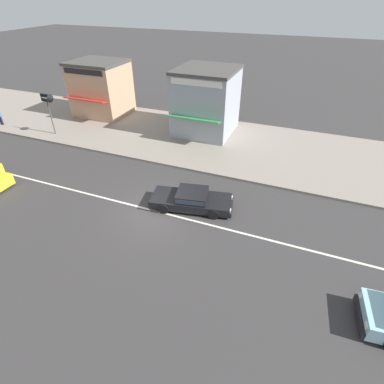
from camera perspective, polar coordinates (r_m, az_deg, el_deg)
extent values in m
plane|color=#383535|center=(17.22, -6.68, -3.70)|extent=(160.00, 160.00, 0.00)
cube|color=silver|center=(17.22, -6.68, -3.69)|extent=(50.40, 0.14, 0.01)
cube|color=gray|center=(25.04, 3.84, 9.60)|extent=(68.00, 10.00, 0.15)
cylinder|color=black|center=(22.88, -32.05, 2.11)|extent=(0.60, 0.22, 0.60)
cube|color=black|center=(17.22, -0.17, -1.73)|extent=(4.81, 2.63, 0.48)
cube|color=black|center=(16.95, 0.02, -0.52)|extent=(1.98, 1.90, 0.42)
cube|color=#28333D|center=(16.95, 0.02, -0.52)|extent=(1.92, 1.92, 0.27)
cube|color=black|center=(17.09, 7.52, -2.82)|extent=(0.45, 1.73, 0.28)
cube|color=white|center=(17.47, 7.62, -1.05)|extent=(0.12, 0.25, 0.14)
cube|color=white|center=(16.47, 7.31, -3.53)|extent=(0.12, 0.25, 0.14)
cylinder|color=black|center=(17.81, 4.79, -0.90)|extent=(0.63, 0.33, 0.60)
cylinder|color=black|center=(16.47, 4.13, -4.25)|extent=(0.63, 0.33, 0.60)
cylinder|color=black|center=(18.22, -4.04, 0.03)|extent=(0.63, 0.33, 0.60)
cylinder|color=black|center=(16.90, -5.41, -3.16)|extent=(0.63, 0.33, 0.60)
cube|color=black|center=(13.80, 29.23, -19.85)|extent=(0.29, 1.80, 0.28)
cube|color=white|center=(13.16, 30.27, -21.11)|extent=(0.10, 0.25, 0.14)
cube|color=white|center=(13.94, 29.39, -16.85)|extent=(0.10, 0.25, 0.14)
cylinder|color=black|center=(14.65, 32.42, -17.34)|extent=(0.62, 0.28, 0.60)
cylinder|color=#4C4C51|center=(28.30, -25.21, 12.64)|extent=(0.10, 0.10, 2.78)
cube|color=black|center=(27.78, -26.14, 15.81)|extent=(0.95, 0.06, 0.61)
cone|color=black|center=(27.32, -25.14, 15.79)|extent=(0.36, 0.67, 0.67)
cube|color=white|center=(27.76, -26.19, 15.78)|extent=(0.76, 0.01, 0.10)
cylinder|color=#232838|center=(33.06, -32.69, 11.43)|extent=(0.14, 0.14, 0.78)
cylinder|color=#232838|center=(32.90, -32.47, 11.41)|extent=(0.14, 0.14, 0.78)
cube|color=tan|center=(31.48, -16.89, 18.19)|extent=(4.72, 4.17, 4.66)
cube|color=#474442|center=(30.94, -17.70, 22.51)|extent=(4.81, 4.25, 0.24)
cube|color=red|center=(29.75, -19.61, 16.23)|extent=(4.25, 0.90, 0.28)
cube|color=black|center=(29.43, -20.11, 20.68)|extent=(4.01, 0.08, 0.44)
cube|color=#999EA8|center=(26.00, 2.71, 16.65)|extent=(4.63, 4.90, 4.97)
cube|color=#474442|center=(25.32, 2.88, 22.27)|extent=(4.72, 5.00, 0.24)
cube|color=#33844C|center=(23.66, 0.36, 13.74)|extent=(4.17, 0.90, 0.28)
cube|color=white|center=(23.16, 0.70, 20.08)|extent=(3.93, 0.08, 0.44)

